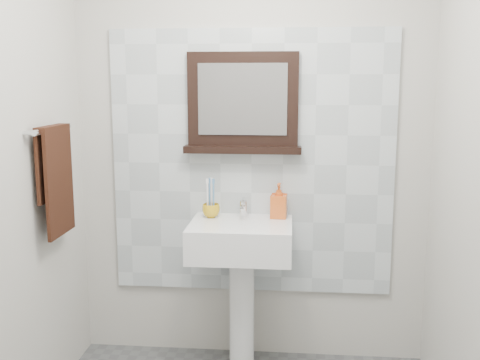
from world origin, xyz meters
name	(u,v)px	position (x,y,z in m)	size (l,w,h in m)	color
back_wall	(252,146)	(0.00, 1.10, 1.25)	(2.00, 0.01, 2.50)	#B8B6AF
front_wall	(165,282)	(0.00, -1.10, 1.25)	(2.00, 0.01, 2.50)	#B8B6AF
splashback	(252,164)	(0.00, 1.09, 1.15)	(1.60, 0.02, 1.50)	silver
pedestal_sink	(241,255)	(-0.04, 0.87, 0.68)	(0.55, 0.44, 0.96)	white
toothbrush_cup	(211,211)	(-0.22, 0.97, 0.90)	(0.10, 0.10, 0.08)	gold
toothbrushes	(210,196)	(-0.22, 0.98, 0.98)	(0.05, 0.04, 0.21)	white
soap_dispenser	(279,201)	(0.16, 1.00, 0.96)	(0.09, 0.09, 0.20)	red
framed_mirror	(243,105)	(-0.05, 1.06, 1.48)	(0.65, 0.11, 0.55)	black
towel_bar	(52,130)	(-0.95, 0.59, 1.38)	(0.07, 0.40, 0.03)	silver
hand_towel	(55,172)	(-0.94, 0.59, 1.17)	(0.06, 0.30, 0.55)	black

